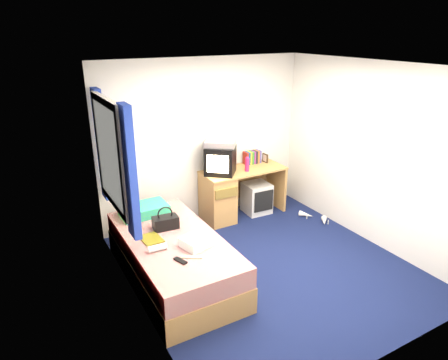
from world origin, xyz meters
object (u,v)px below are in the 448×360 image
pillow (144,210)px  handbag (166,222)px  aerosol_can (233,163)px  vcr (220,143)px  bed (174,258)px  desk (227,193)px  white_heels (315,218)px  colour_swatch_fan (192,257)px  towel (197,241)px  water_bottle (157,248)px  crt_tv (220,160)px  remote_control (180,261)px  pink_water_bottle (247,165)px  picture_frame (265,158)px  magazine (151,239)px  storage_cube (257,198)px

pillow → handbag: handbag is taller
pillow → aerosol_can: bearing=15.3°
vcr → aerosol_can: 0.44m
bed → pillow: bearing=96.5°
pillow → desk: 1.48m
white_heels → colour_swatch_fan: bearing=-161.4°
towel → pillow: bearing=103.5°
water_bottle → aerosol_can: bearing=38.0°
crt_tv → aerosol_can: size_ratio=2.90×
pillow → handbag: bearing=-78.2°
remote_control → colour_swatch_fan: bearing=-12.6°
pillow → handbag: 0.49m
pillow → towel: pillow is taller
pink_water_bottle → picture_frame: bearing=24.3°
handbag → vcr: bearing=40.4°
bed → pink_water_bottle: bearing=31.2°
magazine → handbag: bearing=35.3°
pillow → magazine: 0.67m
bed → desk: bearing=39.1°
pillow → vcr: (1.31, 0.37, 0.60)m
desk → vcr: 0.81m
aerosol_can → crt_tv: bearing=-165.3°
bed → vcr: size_ratio=4.62×
handbag → towel: 0.57m
picture_frame → colour_swatch_fan: size_ratio=0.64×
picture_frame → towel: size_ratio=0.44×
storage_cube → picture_frame: bearing=34.9°
bed → vcr: (1.23, 1.09, 0.94)m
water_bottle → white_heels: bearing=11.0°
picture_frame → handbag: (-2.09, -0.95, -0.20)m
storage_cube → aerosol_can: (-0.38, 0.11, 0.61)m
bed → pillow: (-0.08, 0.73, 0.34)m
bed → water_bottle: (-0.25, -0.19, 0.31)m
aerosol_can → water_bottle: size_ratio=0.98×
desk → handbag: bearing=-147.5°
pillow → aerosol_can: 1.63m
desk → colour_swatch_fan: bearing=-130.1°
white_heels → storage_cube: bearing=131.0°
pink_water_bottle → white_heels: pink_water_bottle is taller
magazine → desk: bearing=32.9°
picture_frame → pink_water_bottle: pink_water_bottle is taller
vcr → white_heels: (1.24, -0.76, -1.17)m
pink_water_bottle → magazine: (-1.85, -0.91, -0.30)m
pink_water_bottle → water_bottle: size_ratio=1.00×
crt_tv → towel: size_ratio=1.79×
handbag → magazine: 0.31m
picture_frame → magazine: picture_frame is taller
pink_water_bottle → towel: bearing=-138.7°
crt_tv → magazine: crt_tv is taller
desk → storage_cube: bearing=-5.5°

